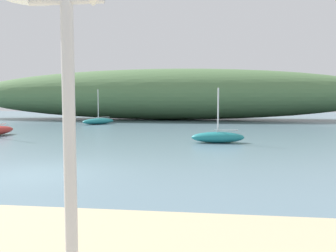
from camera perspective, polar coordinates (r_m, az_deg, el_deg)
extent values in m
plane|color=slate|center=(10.85, -21.44, -7.56)|extent=(120.00, 120.00, 0.00)
ellipsoid|color=#517547|center=(40.33, -0.03, 5.36)|extent=(50.26, 11.04, 5.95)
cylinder|color=silver|center=(3.35, -16.25, -3.77)|extent=(0.12, 0.12, 3.00)
cylinder|color=silver|center=(3.44, -16.74, 19.56)|extent=(0.72, 0.07, 0.07)
ellipsoid|color=teal|center=(17.73, 8.40, -1.91)|extent=(2.81, 1.13, 0.57)
cylinder|color=silver|center=(17.64, 8.45, 2.42)|extent=(0.08, 0.08, 2.45)
cylinder|color=silver|center=(17.75, 9.73, -0.74)|extent=(1.23, 0.17, 0.06)
ellipsoid|color=teal|center=(32.43, -11.66, 0.80)|extent=(2.94, 3.43, 0.56)
cylinder|color=silver|center=(32.38, -11.70, 3.53)|extent=(0.08, 0.08, 2.87)
cylinder|color=silver|center=(32.71, -10.94, 1.47)|extent=(0.95, 1.27, 0.06)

